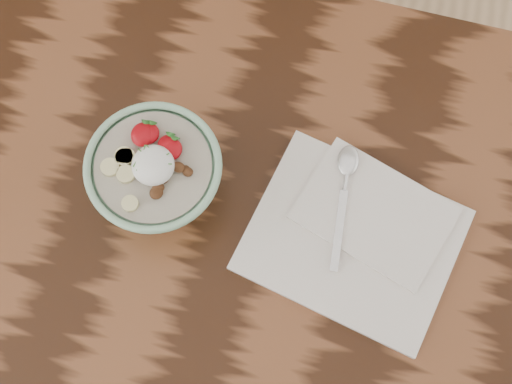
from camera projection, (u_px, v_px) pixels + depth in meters
table at (227, 271)px, 107.14cm from camera, size 160.00×90.00×75.00cm
breakfast_bowl at (156, 175)px, 95.31cm from camera, size 18.04×18.04×12.33cm
napkin at (357, 234)px, 98.51cm from camera, size 31.59×27.62×1.70cm
spoon at (346, 178)px, 99.46cm from camera, size 3.75×18.33×0.95cm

